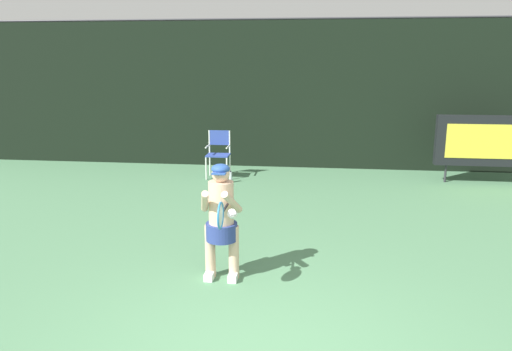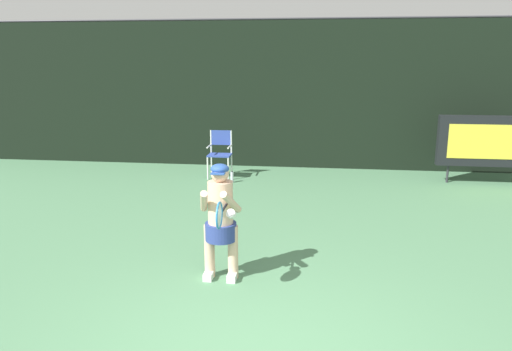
% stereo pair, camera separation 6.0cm
% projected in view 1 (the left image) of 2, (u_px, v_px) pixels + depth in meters
% --- Properties ---
extents(backdrop_screen, '(18.00, 0.12, 3.66)m').
position_uv_depth(backdrop_screen, '(300.00, 95.00, 12.24)').
color(backdrop_screen, black).
rests_on(backdrop_screen, ground).
extents(scoreboard, '(2.20, 0.21, 1.50)m').
position_uv_depth(scoreboard, '(488.00, 141.00, 10.78)').
color(scoreboard, black).
rests_on(scoreboard, ground).
extents(umpire_chair, '(0.52, 0.44, 1.08)m').
position_uv_depth(umpire_chair, '(219.00, 151.00, 11.42)').
color(umpire_chair, white).
rests_on(umpire_chair, ground).
extents(water_bottle, '(0.07, 0.07, 0.27)m').
position_uv_depth(water_bottle, '(231.00, 177.00, 11.03)').
color(water_bottle, silver).
rests_on(water_bottle, ground).
extents(tennis_player, '(0.53, 0.60, 1.47)m').
position_uv_depth(tennis_player, '(221.00, 217.00, 6.08)').
color(tennis_player, white).
rests_on(tennis_player, ground).
extents(tennis_racket, '(0.03, 0.60, 0.31)m').
position_uv_depth(tennis_racket, '(221.00, 215.00, 5.53)').
color(tennis_racket, black).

